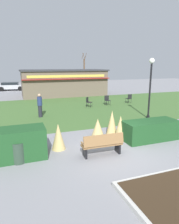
# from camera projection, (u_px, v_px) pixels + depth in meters

# --- Properties ---
(ground_plane) EXTENTS (80.00, 80.00, 0.00)m
(ground_plane) POSITION_uv_depth(u_px,v_px,m) (115.00, 152.00, 8.52)
(ground_plane) COLOR gray
(lawn_patch) EXTENTS (36.00, 12.00, 0.01)m
(lawn_patch) POSITION_uv_depth(u_px,v_px,m) (65.00, 109.00, 17.08)
(lawn_patch) COLOR #446B33
(lawn_patch) RESTS_ON ground_plane
(park_bench) EXTENTS (1.72, 0.58, 0.95)m
(park_bench) POSITION_uv_depth(u_px,v_px,m) (102.00, 144.00, 8.13)
(park_bench) COLOR olive
(park_bench) RESTS_ON ground_plane
(hedge_left) EXTENTS (2.00, 1.10, 1.24)m
(hedge_left) POSITION_uv_depth(u_px,v_px,m) (20.00, 143.00, 7.86)
(hedge_left) COLOR #1E4C23
(hedge_left) RESTS_ON ground_plane
(hedge_right) EXTENTS (2.74, 1.10, 0.98)m
(hedge_right) POSITION_uv_depth(u_px,v_px,m) (150.00, 130.00, 9.88)
(hedge_right) COLOR #1E4C23
(hedge_right) RESTS_ON ground_plane
(ornamental_grass_behind_left) EXTENTS (0.70, 0.70, 0.99)m
(ornamental_grass_behind_left) POSITION_uv_depth(u_px,v_px,m) (98.00, 128.00, 10.19)
(ornamental_grass_behind_left) COLOR tan
(ornamental_grass_behind_left) RESTS_ON ground_plane
(ornamental_grass_behind_right) EXTENTS (0.63, 0.63, 1.21)m
(ornamental_grass_behind_right) POSITION_uv_depth(u_px,v_px,m) (120.00, 128.00, 9.91)
(ornamental_grass_behind_right) COLOR tan
(ornamental_grass_behind_right) RESTS_ON ground_plane
(ornamental_grass_behind_center) EXTENTS (0.61, 0.61, 1.17)m
(ornamental_grass_behind_center) POSITION_uv_depth(u_px,v_px,m) (58.00, 136.00, 8.73)
(ornamental_grass_behind_center) COLOR tan
(ornamental_grass_behind_center) RESTS_ON ground_plane
(ornamental_grass_behind_far) EXTENTS (0.63, 0.63, 1.35)m
(ornamental_grass_behind_far) POSITION_uv_depth(u_px,v_px,m) (112.00, 123.00, 10.40)
(ornamental_grass_behind_far) COLOR tan
(ornamental_grass_behind_far) RESTS_ON ground_plane
(lamppost_mid) EXTENTS (0.36, 0.36, 4.11)m
(lamppost_mid) POSITION_uv_depth(u_px,v_px,m) (150.00, 81.00, 13.44)
(lamppost_mid) COLOR black
(lamppost_mid) RESTS_ON ground_plane
(trash_bin) EXTENTS (0.52, 0.52, 0.82)m
(trash_bin) POSITION_uv_depth(u_px,v_px,m) (19.00, 152.00, 7.55)
(trash_bin) COLOR #2D4233
(trash_bin) RESTS_ON ground_plane
(food_kiosk) EXTENTS (10.25, 4.99, 3.15)m
(food_kiosk) POSITION_uv_depth(u_px,v_px,m) (64.00, 82.00, 24.76)
(food_kiosk) COLOR #6B5B4C
(food_kiosk) RESTS_ON ground_plane
(cafe_chair_west) EXTENTS (0.62, 0.62, 0.89)m
(cafe_chair_west) POSITION_uv_depth(u_px,v_px,m) (88.00, 101.00, 17.70)
(cafe_chair_west) COLOR black
(cafe_chair_west) RESTS_ON ground_plane
(cafe_chair_east) EXTENTS (0.48, 0.48, 0.89)m
(cafe_chair_east) POSITION_uv_depth(u_px,v_px,m) (129.00, 98.00, 19.58)
(cafe_chair_east) COLOR black
(cafe_chair_east) RESTS_ON ground_plane
(cafe_chair_center) EXTENTS (0.44, 0.44, 0.89)m
(cafe_chair_center) POSITION_uv_depth(u_px,v_px,m) (107.00, 99.00, 18.66)
(cafe_chair_center) COLOR black
(cafe_chair_center) RESTS_ON ground_plane
(person_strolling) EXTENTS (0.34, 0.34, 1.69)m
(person_strolling) POSITION_uv_depth(u_px,v_px,m) (40.00, 105.00, 14.18)
(person_strolling) COLOR #23232D
(person_strolling) RESTS_ON ground_plane
(parked_car_west_slot) EXTENTS (4.36, 2.37, 1.20)m
(parked_car_west_slot) POSITION_uv_depth(u_px,v_px,m) (11.00, 86.00, 29.86)
(parked_car_west_slot) COLOR #B7BABF
(parked_car_west_slot) RESTS_ON ground_plane
(parked_car_center_slot) EXTENTS (4.34, 2.33, 1.20)m
(parked_car_center_slot) POSITION_uv_depth(u_px,v_px,m) (48.00, 85.00, 31.71)
(parked_car_center_slot) COLOR navy
(parked_car_center_slot) RESTS_ON ground_plane
(tree_right_bg) EXTENTS (0.91, 0.96, 5.95)m
(tree_right_bg) POSITION_uv_depth(u_px,v_px,m) (84.00, 71.00, 38.22)
(tree_right_bg) COLOR brown
(tree_right_bg) RESTS_ON ground_plane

